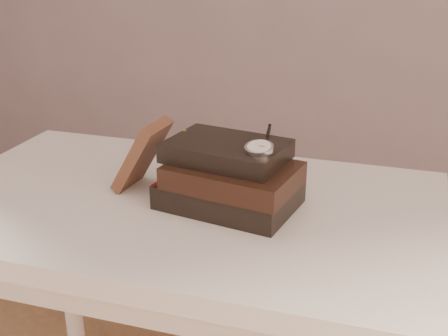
% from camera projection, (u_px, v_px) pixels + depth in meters
% --- Properties ---
extents(table, '(1.00, 0.60, 0.75)m').
position_uv_depth(table, '(183.00, 241.00, 1.16)').
color(table, silver).
rests_on(table, ground).
extents(book_stack, '(0.27, 0.21, 0.12)m').
position_uv_depth(book_stack, '(230.00, 177.00, 1.08)').
color(book_stack, black).
rests_on(book_stack, table).
extents(journal, '(0.11, 0.10, 0.15)m').
position_uv_depth(journal, '(142.00, 155.00, 1.15)').
color(journal, '#432519').
rests_on(journal, table).
extents(pocket_watch, '(0.06, 0.16, 0.02)m').
position_uv_depth(pocket_watch, '(260.00, 147.00, 1.02)').
color(pocket_watch, silver).
rests_on(pocket_watch, book_stack).
extents(eyeglasses, '(0.12, 0.14, 0.05)m').
position_uv_depth(eyeglasses, '(210.00, 150.00, 1.18)').
color(eyeglasses, silver).
rests_on(eyeglasses, book_stack).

